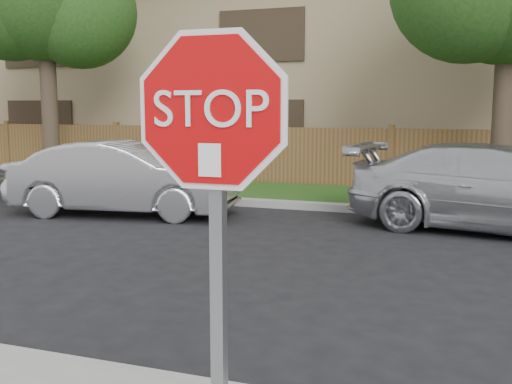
% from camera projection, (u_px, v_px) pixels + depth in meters
% --- Properties ---
extents(far_curb, '(70.00, 0.30, 0.15)m').
position_uv_depth(far_curb, '(370.00, 209.00, 12.22)').
color(far_curb, gray).
rests_on(far_curb, ground).
extents(grass_strip, '(70.00, 3.00, 0.12)m').
position_uv_depth(grass_strip, '(381.00, 198.00, 13.76)').
color(grass_strip, '#1E4714').
rests_on(grass_strip, ground).
extents(fence, '(70.00, 0.12, 1.60)m').
position_uv_depth(fence, '(390.00, 160.00, 15.15)').
color(fence, brown).
rests_on(fence, ground).
extents(apartment_building, '(35.20, 9.20, 7.20)m').
position_uv_depth(apartment_building, '(414.00, 65.00, 19.98)').
color(apartment_building, tan).
rests_on(apartment_building, ground).
extents(stop_sign, '(1.01, 0.13, 2.55)m').
position_uv_depth(stop_sign, '(214.00, 181.00, 2.74)').
color(stop_sign, gray).
rests_on(stop_sign, sidewalk_near).
extents(sedan_left, '(4.67, 2.25, 1.47)m').
position_uv_depth(sedan_left, '(124.00, 178.00, 11.93)').
color(sedan_left, '#B0B0B5').
rests_on(sedan_left, ground).
extents(sedan_right, '(5.47, 2.85, 1.51)m').
position_uv_depth(sedan_right, '(501.00, 188.00, 10.34)').
color(sedan_right, '#BABCC2').
rests_on(sedan_right, ground).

